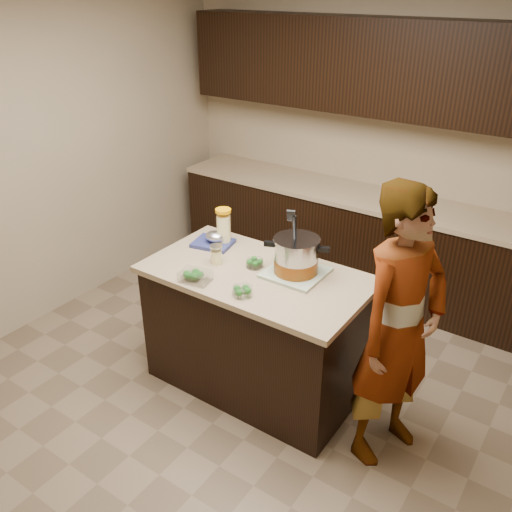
{
  "coord_description": "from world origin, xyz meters",
  "views": [
    {
      "loc": [
        1.73,
        -2.51,
        2.59
      ],
      "look_at": [
        0.0,
        0.0,
        1.02
      ],
      "focal_mm": 38.0,
      "sensor_mm": 36.0,
      "label": 1
    }
  ],
  "objects_px": {
    "stock_pot": "(296,258)",
    "lemonade_pitcher": "(224,228)",
    "person": "(399,330)",
    "island": "(256,330)"
  },
  "relations": [
    {
      "from": "person",
      "to": "lemonade_pitcher",
      "type": "bearing_deg",
      "value": 99.49
    },
    {
      "from": "lemonade_pitcher",
      "to": "stock_pot",
      "type": "bearing_deg",
      "value": -7.62
    },
    {
      "from": "lemonade_pitcher",
      "to": "person",
      "type": "xyz_separation_m",
      "value": [
        1.4,
        -0.24,
        -0.17
      ]
    },
    {
      "from": "stock_pot",
      "to": "person",
      "type": "bearing_deg",
      "value": -33.12
    },
    {
      "from": "stock_pot",
      "to": "lemonade_pitcher",
      "type": "distance_m",
      "value": 0.65
    },
    {
      "from": "stock_pot",
      "to": "lemonade_pitcher",
      "type": "height_order",
      "value": "stock_pot"
    },
    {
      "from": "stock_pot",
      "to": "lemonade_pitcher",
      "type": "xyz_separation_m",
      "value": [
        -0.64,
        0.09,
        0.01
      ]
    },
    {
      "from": "lemonade_pitcher",
      "to": "person",
      "type": "height_order",
      "value": "person"
    },
    {
      "from": "island",
      "to": "stock_pot",
      "type": "bearing_deg",
      "value": 30.04
    },
    {
      "from": "stock_pot",
      "to": "lemonade_pitcher",
      "type": "bearing_deg",
      "value": 150.65
    }
  ]
}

